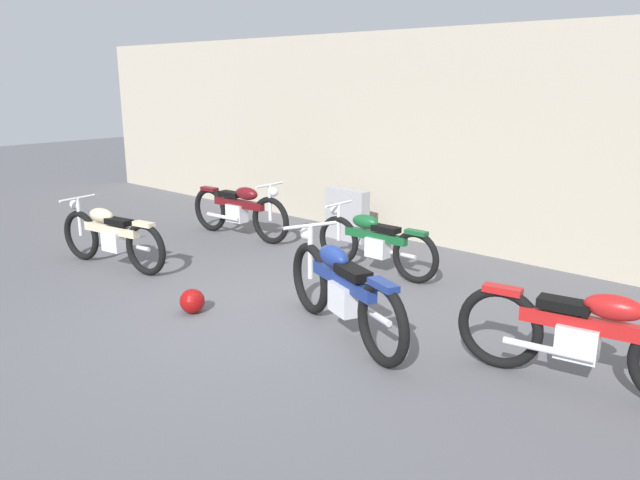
% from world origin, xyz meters
% --- Properties ---
extents(ground_plane, '(40.00, 40.00, 0.00)m').
position_xyz_m(ground_plane, '(0.00, 0.00, 0.00)').
color(ground_plane, '#56565B').
extents(building_wall, '(18.00, 0.30, 3.21)m').
position_xyz_m(building_wall, '(0.00, 3.90, 1.60)').
color(building_wall, '#B2A893').
rests_on(building_wall, ground_plane).
extents(stone_marker, '(0.77, 0.22, 0.81)m').
position_xyz_m(stone_marker, '(-1.43, 3.11, 0.41)').
color(stone_marker, '#9E9EA3').
rests_on(stone_marker, ground_plane).
extents(helmet, '(0.27, 0.27, 0.27)m').
position_xyz_m(helmet, '(-0.64, -0.48, 0.14)').
color(helmet, maroon).
rests_on(helmet, ground_plane).
extents(motorcycle_blue, '(2.12, 1.00, 1.00)m').
position_xyz_m(motorcycle_blue, '(0.96, 0.16, 0.48)').
color(motorcycle_blue, black).
rests_on(motorcycle_blue, ground_plane).
extents(motorcycle_cream, '(2.01, 0.62, 0.91)m').
position_xyz_m(motorcycle_cream, '(-2.86, -0.16, 0.44)').
color(motorcycle_cream, black).
rests_on(motorcycle_cream, ground_plane).
extents(motorcycle_maroon, '(2.11, 0.59, 0.95)m').
position_xyz_m(motorcycle_maroon, '(-2.81, 2.07, 0.46)').
color(motorcycle_maroon, black).
rests_on(motorcycle_maroon, ground_plane).
extents(motorcycle_green, '(1.93, 0.54, 0.86)m').
position_xyz_m(motorcycle_green, '(-0.06, 2.02, 0.42)').
color(motorcycle_green, black).
rests_on(motorcycle_green, ground_plane).
extents(motorcycle_red, '(2.14, 0.67, 0.97)m').
position_xyz_m(motorcycle_red, '(3.15, 0.66, 0.47)').
color(motorcycle_red, black).
rests_on(motorcycle_red, ground_plane).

